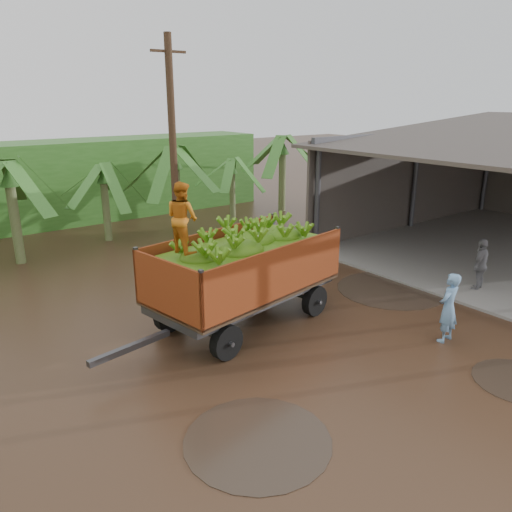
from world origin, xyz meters
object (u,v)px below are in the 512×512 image
(man_blue, at_px, (448,308))
(man_grey, at_px, (481,265))
(banana_trailer, at_px, (243,269))
(utility_pole, at_px, (173,152))

(man_blue, relative_size, man_grey, 1.05)
(banana_trailer, relative_size, utility_pole, 0.92)
(banana_trailer, distance_m, man_grey, 7.20)
(man_grey, bearing_deg, man_blue, 9.07)
(utility_pole, bearing_deg, man_blue, -77.05)
(man_blue, distance_m, man_grey, 3.79)
(banana_trailer, relative_size, man_grey, 4.24)
(man_grey, distance_m, utility_pole, 10.08)
(man_grey, height_order, utility_pole, utility_pole)
(banana_trailer, xyz_separation_m, utility_pole, (1.11, 5.46, 2.28))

